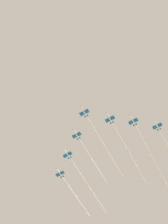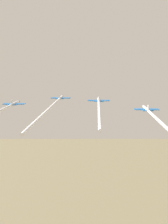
% 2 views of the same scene
% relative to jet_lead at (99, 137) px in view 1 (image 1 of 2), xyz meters
% --- Properties ---
extents(jet_lead, '(27.37, 80.58, 2.55)m').
position_rel_jet_lead_xyz_m(jet_lead, '(0.00, 0.00, 0.00)').
color(jet_lead, white).
extents(jet_port_inner, '(29.23, 86.69, 2.55)m').
position_rel_jet_lead_xyz_m(jet_port_inner, '(-21.75, -13.31, -0.76)').
color(jet_port_inner, white).
extents(jet_starboard_inner, '(22.31, 64.04, 2.55)m').
position_rel_jet_lead_xyz_m(jet_starboard_inner, '(13.77, -12.82, 0.76)').
color(jet_starboard_inner, white).
extents(jet_port_outer, '(29.05, 86.09, 2.55)m').
position_rel_jet_lead_xyz_m(jet_port_outer, '(-41.53, -20.18, 0.88)').
color(jet_port_outer, white).
extents(jet_starboard_outer, '(27.84, 82.14, 2.55)m').
position_rel_jet_lead_xyz_m(jet_starboard_outer, '(23.72, -38.10, -0.88)').
color(jet_starboard_outer, white).
extents(jet_center_rear, '(24.32, 70.62, 2.55)m').
position_rel_jet_lead_xyz_m(jet_center_rear, '(-59.81, -22.15, 0.74)').
color(jet_center_rear, white).
extents(jet_port_trail, '(22.25, 63.84, 2.55)m').
position_rel_jet_lead_xyz_m(jet_port_trail, '(38.16, -48.73, -0.74)').
color(jet_port_trail, white).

